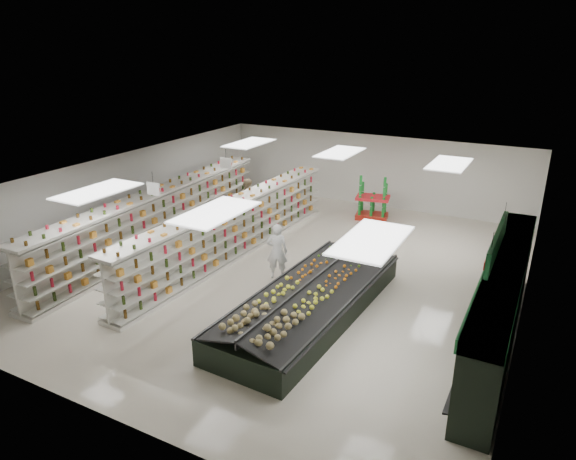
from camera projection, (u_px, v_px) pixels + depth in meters
The scene contains 16 objects.
floor at pixel (291, 269), 16.96m from camera, with size 16.00×16.00×0.00m, color beige.
ceiling at pixel (291, 175), 15.85m from camera, with size 14.00×16.00×0.02m, color white.
wall_back at pixel (373, 171), 23.04m from camera, with size 14.00×0.02×3.20m, color white.
wall_front at pixel (97, 348), 9.77m from camera, with size 14.00×0.02×3.20m, color white.
wall_left at pixel (127, 195), 19.46m from camera, with size 0.02×16.00×3.20m, color white.
wall_right at pixel (529, 266), 13.35m from camera, with size 0.02×16.00×3.20m, color white.
produce_wall_case at pixel (501, 298), 12.43m from camera, with size 0.93×8.00×2.20m.
aisle_sign_near at pixel (154, 189), 16.00m from camera, with size 0.52×0.06×0.75m.
aisle_sign_far at pixel (226, 163), 19.32m from camera, with size 0.52×0.06×0.75m.
hortifruti_banner at pixel (497, 242), 12.07m from camera, with size 0.12×3.20×0.95m.
gondola_left at pixel (159, 220), 18.62m from camera, with size 1.44×12.06×2.09m.
gondola_center at pixel (234, 231), 17.79m from camera, with size 1.27×11.41×1.97m.
produce_island at pixel (311, 299), 14.01m from camera, with size 2.89×7.14×1.05m.
soda_endcap at pixel (373, 199), 21.46m from camera, with size 1.52×1.18×1.74m.
shopper_main at pixel (277, 251), 16.05m from camera, with size 0.66×0.43×1.81m, color white.
shopper_background at pixel (249, 201), 21.06m from camera, with size 0.89×0.55×1.83m, color #95765C.
Camera 1 is at (7.12, -13.71, 7.12)m, focal length 32.00 mm.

